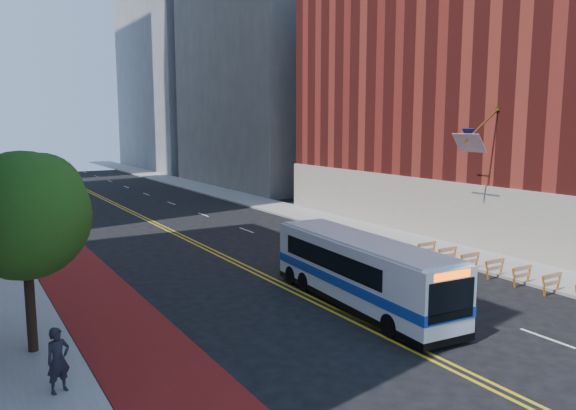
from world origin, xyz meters
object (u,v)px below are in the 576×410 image
(pedestrian, at_px, (58,360))
(car_b, at_px, (49,212))
(transit_bus, at_px, (359,270))
(street_tree, at_px, (26,210))
(car_a, at_px, (29,234))
(car_c, at_px, (47,205))

(pedestrian, bearing_deg, car_b, 62.04)
(transit_bus, xyz_separation_m, car_b, (-8.06, 29.19, -0.86))
(transit_bus, height_order, car_b, transit_bus)
(pedestrian, bearing_deg, transit_bus, -10.97)
(street_tree, distance_m, car_a, 18.81)
(pedestrian, bearing_deg, car_c, 62.22)
(street_tree, height_order, car_a, street_tree)
(car_b, bearing_deg, car_a, -96.54)
(car_b, bearing_deg, transit_bus, -66.08)
(car_c, bearing_deg, car_b, -91.72)
(transit_bus, relative_size, car_a, 2.30)
(car_c, height_order, pedestrian, pedestrian)
(car_b, relative_size, pedestrian, 2.14)
(car_a, distance_m, car_b, 9.69)
(car_b, distance_m, car_c, 3.94)
(car_c, bearing_deg, pedestrian, -93.19)
(pedestrian, bearing_deg, street_tree, 73.11)
(car_a, bearing_deg, car_b, 57.29)
(car_c, xyz_separation_m, pedestrian, (-4.66, -35.11, 0.36))
(street_tree, height_order, pedestrian, street_tree)
(car_c, bearing_deg, street_tree, -94.41)
(street_tree, bearing_deg, car_a, 83.92)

